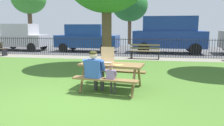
{
  "coord_description": "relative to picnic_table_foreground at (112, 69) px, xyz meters",
  "views": [
    {
      "loc": [
        1.79,
        -5.06,
        1.85
      ],
      "look_at": [
        0.77,
        1.39,
        0.75
      ],
      "focal_mm": 35.66,
      "sensor_mm": 36.0,
      "label": 1
    }
  ],
  "objects": [
    {
      "name": "ground",
      "position": [
        -0.79,
        0.96,
        -0.61
      ],
      "size": [
        28.0,
        12.27,
        0.02
      ],
      "primitive_type": "cube",
      "color": "#467129"
    },
    {
      "name": "cobblestone_walkway",
      "position": [
        -0.79,
        6.39,
        -0.6
      ],
      "size": [
        28.0,
        1.4,
        0.01
      ],
      "primitive_type": "cube",
      "color": "gray"
    },
    {
      "name": "street_asphalt",
      "position": [
        -0.79,
        10.73,
        -0.6
      ],
      "size": [
        28.0,
        7.28,
        0.01
      ],
      "primitive_type": "cube",
      "color": "#515154"
    },
    {
      "name": "picnic_table_foreground",
      "position": [
        0.0,
        0.0,
        0.0
      ],
      "size": [
        2.0,
        1.72,
        0.79
      ],
      "color": "olive",
      "rests_on": "ground"
    },
    {
      "name": "pizza_box_open",
      "position": [
        -0.16,
        0.11,
        0.28
      ],
      "size": [
        0.42,
        0.45,
        0.46
      ],
      "color": "tan",
      "rests_on": "picnic_table_foreground"
    },
    {
      "name": "pizza_slice_on_table",
      "position": [
        0.19,
        -0.18,
        0.18
      ],
      "size": [
        0.31,
        0.25,
        0.02
      ],
      "color": "#F9D357",
      "rests_on": "picnic_table_foreground"
    },
    {
      "name": "adult_at_table",
      "position": [
        -0.4,
        -0.45,
        0.06
      ],
      "size": [
        0.63,
        0.63,
        1.19
      ],
      "color": "#3C3C3C",
      "rests_on": "ground"
    },
    {
      "name": "child_at_table",
      "position": [
        0.08,
        -0.55,
        -0.09
      ],
      "size": [
        0.32,
        0.32,
        0.82
      ],
      "color": "#474747",
      "rests_on": "ground"
    },
    {
      "name": "iron_fence_streetside",
      "position": [
        -0.79,
        7.09,
        -0.02
      ],
      "size": [
        20.58,
        0.03,
        1.13
      ],
      "color": "black",
      "rests_on": "ground"
    },
    {
      "name": "park_bench_center",
      "position": [
        0.89,
        6.25,
        -0.18
      ],
      "size": [
        1.63,
        0.61,
        0.85
      ],
      "color": "brown",
      "rests_on": "ground"
    },
    {
      "name": "parked_car_far_left",
      "position": [
        -8.38,
        9.23,
        0.41
      ],
      "size": [
        3.97,
        1.97,
        1.98
      ],
      "color": "#BDB8C2",
      "rests_on": "ground"
    },
    {
      "name": "parked_car_left",
      "position": [
        -3.26,
        9.23,
        0.41
      ],
      "size": [
        4.5,
        2.12,
        1.94
      ],
      "color": "navy",
      "rests_on": "ground"
    },
    {
      "name": "parked_car_center",
      "position": [
        2.43,
        9.23,
        0.71
      ],
      "size": [
        4.79,
        2.27,
        2.46
      ],
      "color": "navy",
      "rests_on": "ground"
    },
    {
      "name": "far_tree_midleft",
      "position": [
        -0.79,
        16.14,
        3.2
      ],
      "size": [
        3.49,
        3.49,
        5.39
      ],
      "color": "brown",
      "rests_on": "ground"
    }
  ]
}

